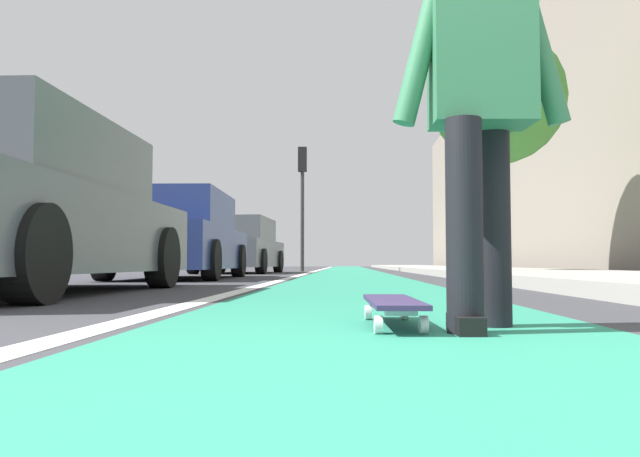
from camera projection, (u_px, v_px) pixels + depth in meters
name	position (u px, v px, depth m)	size (l,w,h in m)	color
ground_plane	(352.00, 278.00, 11.10)	(80.00, 80.00, 0.00)	#38383D
bike_lane_paint	(348.00, 270.00, 25.07)	(56.00, 1.93, 0.00)	#288466
lane_stripe_white	(315.00, 271.00, 21.12)	(52.00, 0.16, 0.01)	silver
sidewalk_curb	(461.00, 270.00, 18.96)	(52.00, 3.20, 0.14)	#9E9B93
building_facade	(525.00, 157.00, 23.04)	(40.00, 1.20, 8.17)	gray
skateboard	(393.00, 304.00, 2.70)	(0.85, 0.22, 0.11)	white
skater_person	(480.00, 97.00, 2.58)	(0.47, 0.72, 1.64)	black
parked_car_near	(19.00, 211.00, 5.50)	(4.54, 1.91, 1.49)	#4C5156
parked_car_mid	(179.00, 238.00, 11.00)	(4.55, 1.92, 1.47)	navy
parked_car_far	(239.00, 247.00, 17.19)	(4.63, 2.08, 1.47)	#4C5156
traffic_light	(302.00, 185.00, 20.86)	(0.33, 0.28, 4.05)	#2D2D2D
street_tree_mid	(498.00, 99.00, 12.63)	(2.62, 2.62, 4.83)	brown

